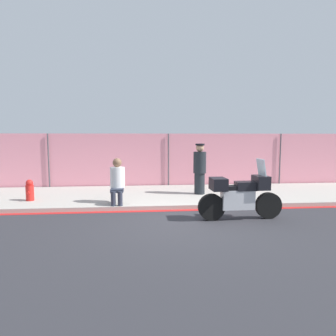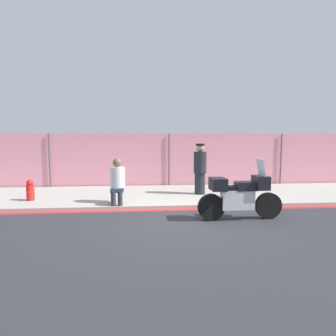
% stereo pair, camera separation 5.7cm
% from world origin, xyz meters
% --- Properties ---
extents(ground_plane, '(120.00, 120.00, 0.00)m').
position_xyz_m(ground_plane, '(0.00, 0.00, 0.00)').
color(ground_plane, '#2D2D33').
extents(sidewalk, '(34.38, 3.59, 0.12)m').
position_xyz_m(sidewalk, '(0.00, 3.01, 0.06)').
color(sidewalk, '#ADA89E').
rests_on(sidewalk, ground_plane).
extents(curb_paint_stripe, '(34.38, 0.18, 0.01)m').
position_xyz_m(curb_paint_stripe, '(0.00, 1.13, 0.00)').
color(curb_paint_stripe, red).
rests_on(curb_paint_stripe, ground_plane).
extents(storefront_fence, '(32.66, 0.17, 2.18)m').
position_xyz_m(storefront_fence, '(0.00, 4.90, 1.09)').
color(storefront_fence, pink).
rests_on(storefront_fence, ground_plane).
extents(motorcycle, '(2.14, 0.53, 1.51)m').
position_xyz_m(motorcycle, '(1.33, 0.09, 0.62)').
color(motorcycle, black).
rests_on(motorcycle, ground_plane).
extents(officer_standing, '(0.43, 0.43, 1.71)m').
position_xyz_m(officer_standing, '(0.88, 2.88, 0.99)').
color(officer_standing, '#1E2328').
rests_on(officer_standing, sidewalk).
extents(person_seated_on_curb, '(0.42, 0.70, 1.32)m').
position_xyz_m(person_seated_on_curb, '(-1.79, 1.68, 0.84)').
color(person_seated_on_curb, '#2D3342').
rests_on(person_seated_on_curb, sidewalk).
extents(fire_hydrant, '(0.24, 0.29, 0.65)m').
position_xyz_m(fire_hydrant, '(-4.48, 2.29, 0.44)').
color(fire_hydrant, red).
rests_on(fire_hydrant, sidewalk).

